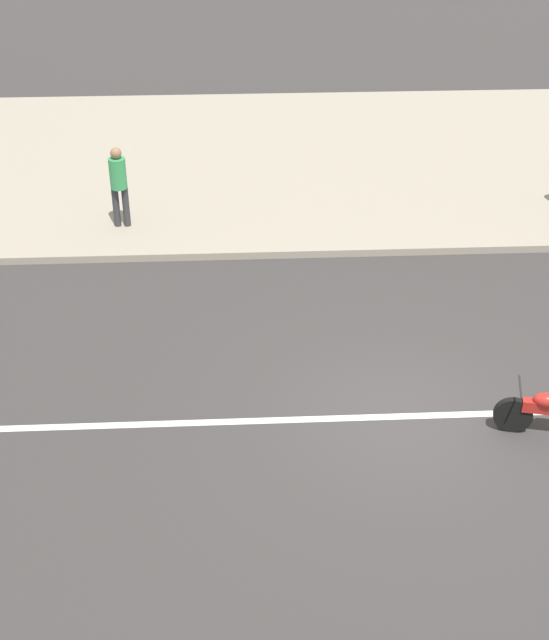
# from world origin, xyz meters

# --- Properties ---
(ground_plane) EXTENTS (160.00, 160.00, 0.00)m
(ground_plane) POSITION_xyz_m (0.00, 0.00, 0.00)
(ground_plane) COLOR #383535
(lane_centre_stripe) EXTENTS (50.40, 0.14, 0.01)m
(lane_centre_stripe) POSITION_xyz_m (0.00, 0.00, 0.00)
(lane_centre_stripe) COLOR silver
(lane_centre_stripe) RESTS_ON ground
(kerb_strip) EXTENTS (68.00, 10.00, 0.15)m
(kerb_strip) POSITION_xyz_m (0.00, 10.10, 0.07)
(kerb_strip) COLOR #9E9384
(kerb_strip) RESTS_ON ground
(pedestrian_mid_kerb) EXTENTS (0.34, 0.34, 1.69)m
(pedestrian_mid_kerb) POSITION_xyz_m (-4.70, 6.45, 1.14)
(pedestrian_mid_kerb) COLOR #333338
(pedestrian_mid_kerb) RESTS_ON kerb_strip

